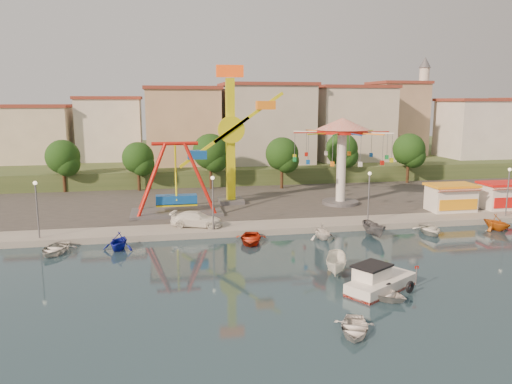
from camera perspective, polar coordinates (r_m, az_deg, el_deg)
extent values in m
plane|color=#142A38|center=(38.65, 9.21, -9.39)|extent=(200.00, 200.00, 0.00)
cube|color=#9E998E|center=(97.79, -3.14, 2.94)|extent=(200.00, 100.00, 0.60)
cube|color=#4C4944|center=(66.53, 0.48, -0.32)|extent=(90.00, 28.00, 0.01)
cube|color=#384C26|center=(102.56, -3.51, 3.96)|extent=(200.00, 60.00, 3.00)
cube|color=#59595E|center=(56.28, -9.03, -2.29)|extent=(10.00, 5.00, 0.30)
cube|color=#1351AA|center=(55.98, -9.08, -0.84)|extent=(4.50, 1.40, 1.00)
cylinder|color=red|center=(55.12, -9.26, 5.49)|extent=(5.00, 0.40, 0.40)
cube|color=#59595E|center=(61.37, -2.88, -1.02)|extent=(3.00, 3.00, 0.50)
cube|color=yellow|center=(60.36, -2.94, 5.74)|extent=(1.00, 1.00, 15.00)
cube|color=#EA450D|center=(60.25, -3.02, 13.64)|extent=(3.20, 0.50, 1.40)
cylinder|color=yellow|center=(59.46, -2.85, 7.12)|extent=(3.20, 0.50, 3.20)
cube|color=yellow|center=(59.51, -0.86, 8.51)|extent=(8.41, 0.35, 6.00)
cube|color=orange|center=(59.86, 1.11, 9.89)|extent=(2.20, 1.20, 1.00)
cylinder|color=#59595E|center=(61.47, 9.59, -1.18)|extent=(4.40, 4.40, 0.40)
cylinder|color=white|center=(60.76, 9.71, 2.80)|extent=(1.10, 1.10, 9.00)
cylinder|color=red|center=(60.36, 9.83, 6.84)|extent=(6.00, 6.00, 0.50)
cone|color=red|center=(60.31, 9.86, 7.70)|extent=(6.40, 6.40, 1.40)
cube|color=white|center=(60.96, 21.38, -0.71)|extent=(5.00, 3.00, 2.80)
cube|color=#F99F16|center=(60.70, 21.47, 0.73)|extent=(5.40, 3.40, 0.25)
cube|color=red|center=(59.35, 22.31, 0.12)|extent=(5.00, 0.77, 0.43)
cube|color=white|center=(64.77, 26.44, -0.47)|extent=(5.00, 3.00, 2.80)
cube|color=red|center=(64.52, 26.55, 0.89)|extent=(5.40, 3.40, 0.25)
cylinder|color=#59595E|center=(49.49, -23.71, -2.02)|extent=(0.14, 0.14, 5.00)
cylinder|color=#59595E|center=(48.38, -4.94, -1.43)|extent=(0.14, 0.14, 5.00)
cylinder|color=#59595E|center=(52.39, 12.75, -0.74)|extent=(0.14, 0.14, 5.00)
cylinder|color=#59595E|center=(60.50, 26.81, -0.13)|extent=(0.14, 0.14, 5.00)
cylinder|color=#382314|center=(73.13, -21.07, 1.38)|extent=(0.44, 0.44, 3.60)
sphere|color=black|center=(72.75, -21.23, 3.79)|extent=(4.60, 4.60, 4.60)
cylinder|color=#382314|center=(71.26, -13.24, 1.50)|extent=(0.44, 0.44, 3.40)
sphere|color=black|center=(70.88, -13.34, 3.84)|extent=(4.35, 4.35, 4.35)
cylinder|color=#382314|center=(71.03, -5.18, 1.92)|extent=(0.44, 0.44, 3.92)
sphere|color=black|center=(70.61, -5.22, 4.63)|extent=(5.02, 5.02, 5.02)
cylinder|color=#382314|center=(71.27, 2.97, 1.87)|extent=(0.44, 0.44, 3.66)
sphere|color=black|center=(70.87, 2.99, 4.39)|extent=(4.68, 4.68, 4.68)
cylinder|color=#382314|center=(77.00, 9.70, 2.43)|extent=(0.44, 0.44, 3.80)
sphere|color=black|center=(76.62, 9.77, 4.85)|extent=(4.86, 4.86, 4.86)
cylinder|color=#382314|center=(79.41, 16.95, 2.35)|extent=(0.44, 0.44, 3.77)
sphere|color=black|center=(79.04, 17.07, 4.68)|extent=(4.83, 4.83, 4.83)
cube|color=beige|center=(82.94, -25.30, 6.62)|extent=(9.26, 9.53, 11.87)
cube|color=silver|center=(86.15, -16.52, 6.21)|extent=(12.33, 9.01, 8.63)
cube|color=tan|center=(86.32, -7.75, 7.41)|extent=(11.95, 9.28, 11.23)
cube|color=beige|center=(85.09, 1.76, 6.77)|extent=(12.59, 10.50, 9.20)
cube|color=beige|center=(92.13, 9.57, 6.93)|extent=(10.75, 9.23, 9.24)
cube|color=tan|center=(95.80, 17.53, 7.31)|extent=(12.77, 10.96, 11.21)
cube|color=silver|center=(100.55, 23.95, 7.35)|extent=(8.23, 8.98, 12.36)
cylinder|color=silver|center=(100.67, 18.46, 8.75)|extent=(1.80, 1.80, 16.00)
cylinder|color=#59595E|center=(100.70, 18.63, 11.59)|extent=(2.80, 2.80, 0.30)
cone|color=#59595E|center=(100.90, 18.76, 13.86)|extent=(2.20, 2.20, 2.00)
cube|color=white|center=(36.35, 14.10, -10.30)|extent=(5.99, 4.84, 1.03)
cube|color=red|center=(36.44, 14.08, -10.67)|extent=(5.99, 4.84, 0.18)
cube|color=white|center=(35.89, 13.08, -9.07)|extent=(2.84, 2.65, 1.03)
cube|color=black|center=(35.71, 13.12, -8.21)|extent=(3.15, 2.97, 0.14)
torus|color=black|center=(35.33, 14.89, -10.66)|extent=(0.86, 0.65, 0.87)
torus|color=black|center=(36.07, 17.18, -10.33)|extent=(0.86, 0.65, 0.87)
imported|color=silver|center=(34.95, 14.22, -11.11)|extent=(4.11, 4.39, 0.74)
imported|color=silver|center=(29.75, 11.15, -14.99)|extent=(3.41, 3.93, 0.68)
imported|color=white|center=(38.72, 9.19, -8.14)|extent=(2.90, 4.28, 1.55)
imported|color=white|center=(50.20, -6.81, -3.09)|extent=(5.50, 3.53, 1.48)
imported|color=silver|center=(46.67, -22.02, -6.02)|extent=(3.69, 4.52, 0.82)
imported|color=#111A9D|center=(45.78, -15.44, -5.42)|extent=(3.38, 3.67, 1.62)
imported|color=#AF240E|center=(46.35, -0.63, -5.33)|extent=(3.74, 4.62, 0.85)
imported|color=silver|center=(47.91, 7.57, -4.49)|extent=(3.02, 3.33, 1.52)
imported|color=#535458|center=(49.77, 13.32, -4.17)|extent=(1.65, 3.79, 1.43)
imported|color=silver|center=(52.50, 19.26, -4.07)|extent=(3.37, 4.26, 0.79)
imported|color=#CC6012|center=(56.39, 25.79, -3.11)|extent=(3.47, 3.77, 1.66)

